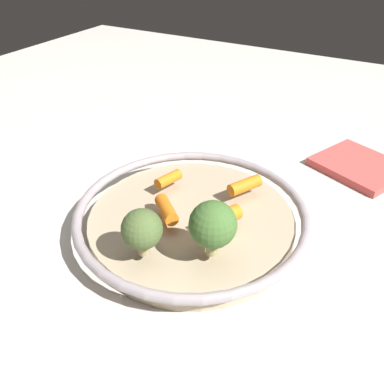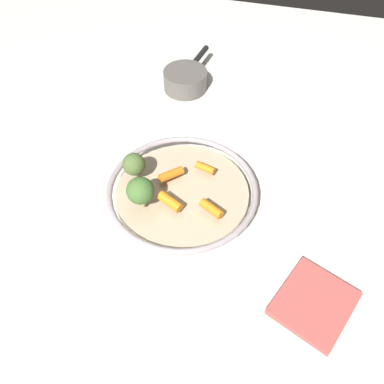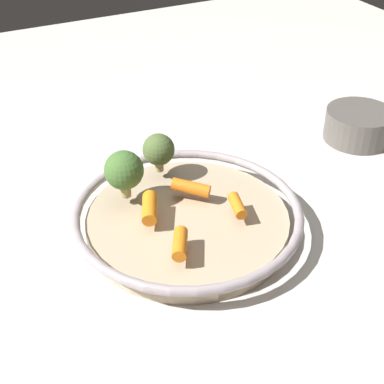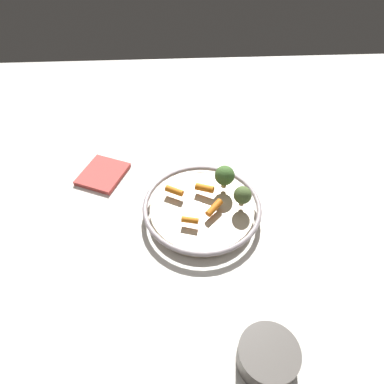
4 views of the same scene
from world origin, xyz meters
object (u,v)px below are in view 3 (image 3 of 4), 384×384
at_px(baby_carrot_right, 150,208).
at_px(saucepan, 360,125).
at_px(baby_carrot_center, 191,188).
at_px(baby_carrot_left, 180,244).
at_px(broccoli_floret_edge, 124,171).
at_px(serving_bowl, 187,219).
at_px(baby_carrot_back, 237,205).
at_px(broccoli_floret_large, 159,150).

xyz_separation_m(baby_carrot_right, saucepan, (-0.46, -0.09, -0.03)).
relative_size(baby_carrot_center, saucepan, 0.27).
relative_size(baby_carrot_left, broccoli_floret_edge, 0.72).
relative_size(baby_carrot_center, baby_carrot_left, 1.09).
xyz_separation_m(serving_bowl, baby_carrot_center, (-0.02, -0.03, 0.03)).
height_order(baby_carrot_right, saucepan, baby_carrot_right).
bearing_deg(baby_carrot_left, broccoli_floret_edge, -82.60).
height_order(serving_bowl, baby_carrot_back, baby_carrot_back).
bearing_deg(broccoli_floret_large, saucepan, 179.25).
bearing_deg(broccoli_floret_edge, baby_carrot_back, 140.67).
height_order(baby_carrot_right, broccoli_floret_large, broccoli_floret_large).
bearing_deg(baby_carrot_back, broccoli_floret_large, -69.09).
xyz_separation_m(baby_carrot_left, broccoli_floret_large, (-0.05, -0.18, 0.03)).
distance_m(baby_carrot_center, broccoli_floret_edge, 0.10).
bearing_deg(broccoli_floret_large, broccoli_floret_edge, 29.41).
bearing_deg(saucepan, baby_carrot_right, 11.34).
bearing_deg(baby_carrot_left, baby_carrot_right, -86.69).
height_order(broccoli_floret_edge, broccoli_floret_large, broccoli_floret_edge).
bearing_deg(baby_carrot_center, serving_bowl, 55.67).
bearing_deg(saucepan, baby_carrot_back, 21.99).
height_order(baby_carrot_left, saucepan, baby_carrot_left).
distance_m(broccoli_floret_edge, broccoli_floret_large, 0.08).
bearing_deg(serving_bowl, baby_carrot_center, -124.33).
bearing_deg(saucepan, baby_carrot_left, 21.48).
height_order(serving_bowl, baby_carrot_center, baby_carrot_center).
relative_size(serving_bowl, broccoli_floret_edge, 4.55).
height_order(baby_carrot_back, broccoli_floret_edge, broccoli_floret_edge).
xyz_separation_m(baby_carrot_center, saucepan, (-0.38, -0.07, -0.02)).
xyz_separation_m(baby_carrot_right, baby_carrot_center, (-0.07, -0.02, -0.00)).
height_order(baby_carrot_center, baby_carrot_left, baby_carrot_center).
xyz_separation_m(baby_carrot_back, broccoli_floret_edge, (0.13, -0.10, 0.04)).
relative_size(serving_bowl, baby_carrot_center, 5.84).
bearing_deg(baby_carrot_back, serving_bowl, -31.02).
bearing_deg(baby_carrot_right, broccoli_floret_large, -120.93).
xyz_separation_m(serving_bowl, broccoli_floret_large, (-0.01, -0.11, 0.06)).
bearing_deg(baby_carrot_right, saucepan, -168.66).
bearing_deg(broccoli_floret_large, baby_carrot_left, 73.85).
relative_size(broccoli_floret_large, saucepan, 0.29).
bearing_deg(baby_carrot_right, serving_bowl, 168.13).
distance_m(baby_carrot_back, baby_carrot_right, 0.12).
bearing_deg(baby_carrot_left, broccoli_floret_large, -106.15).
distance_m(baby_carrot_back, baby_carrot_center, 0.08).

